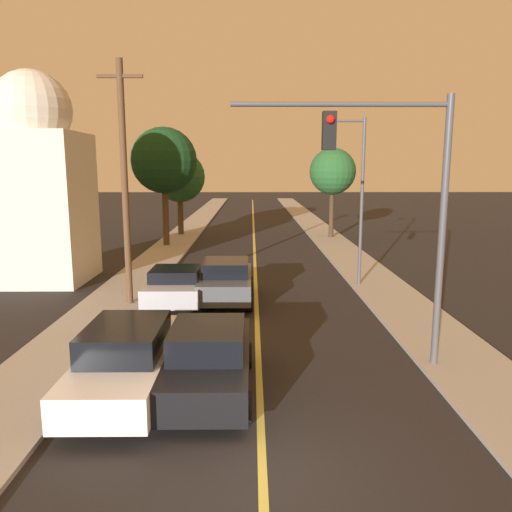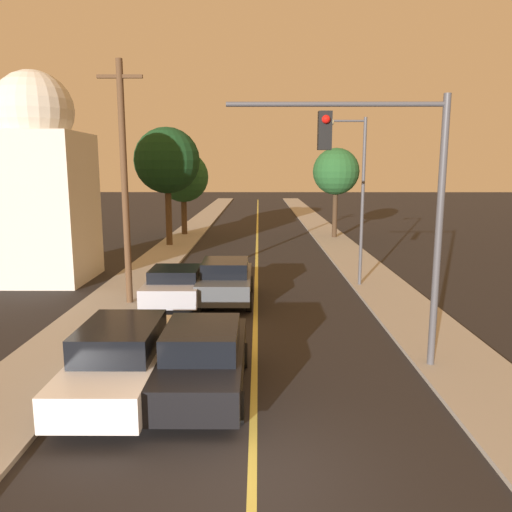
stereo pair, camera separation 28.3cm
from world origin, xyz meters
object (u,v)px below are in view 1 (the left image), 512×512
(streetlamp_right, at_px, (353,179))
(tree_left_far, at_px, (180,177))
(tree_left_near, at_px, (164,161))
(tree_right_near, at_px, (333,172))
(utility_pole_left, at_px, (125,181))
(car_outer_lane_front, at_px, (128,357))
(car_near_lane_second, at_px, (226,280))
(traffic_signal_mast, at_px, (397,186))
(car_outer_lane_second, at_px, (177,285))
(domed_building_left, at_px, (37,184))
(car_near_lane_front, at_px, (209,358))

(streetlamp_right, bearing_deg, tree_left_far, 120.01)
(tree_left_near, height_order, tree_right_near, tree_left_near)
(streetlamp_right, xyz_separation_m, tree_left_near, (-9.89, 11.36, 0.92))
(utility_pole_left, bearing_deg, car_outer_lane_front, -76.58)
(tree_left_near, bearing_deg, tree_right_near, 17.98)
(tree_left_near, height_order, tree_left_far, tree_left_near)
(car_near_lane_second, height_order, tree_left_near, tree_left_near)
(car_outer_lane_front, distance_m, traffic_signal_mast, 7.56)
(car_outer_lane_second, bearing_deg, car_outer_lane_front, -90.00)
(utility_pole_left, distance_m, tree_right_near, 20.85)
(car_outer_lane_second, distance_m, tree_right_near, 20.43)
(tree_left_near, bearing_deg, domed_building_left, -111.34)
(car_outer_lane_front, xyz_separation_m, tree_left_near, (-2.79, 21.74, 4.70))
(tree_left_far, bearing_deg, utility_pole_left, -87.59)
(car_outer_lane_second, xyz_separation_m, tree_left_near, (-2.79, 14.35, 4.77))
(car_outer_lane_front, distance_m, utility_pole_left, 8.50)
(car_near_lane_front, xyz_separation_m, utility_pole_left, (-3.59, 7.38, 3.83))
(traffic_signal_mast, bearing_deg, streetlamp_right, 85.27)
(tree_left_far, distance_m, tree_right_near, 11.38)
(domed_building_left, bearing_deg, traffic_signal_mast, -38.04)
(tree_left_far, distance_m, domed_building_left, 16.04)
(utility_pole_left, bearing_deg, car_outer_lane_second, 0.02)
(tree_left_near, distance_m, tree_left_far, 5.55)
(car_near_lane_second, height_order, car_outer_lane_second, car_near_lane_second)
(tree_left_near, bearing_deg, car_outer_lane_second, -79.00)
(utility_pole_left, bearing_deg, tree_left_far, 92.41)
(car_near_lane_second, distance_m, traffic_signal_mast, 8.78)
(car_near_lane_front, distance_m, utility_pole_left, 9.06)
(tree_left_near, bearing_deg, traffic_signal_mast, -65.74)
(streetlamp_right, bearing_deg, utility_pole_left, -161.35)
(car_outer_lane_front, xyz_separation_m, utility_pole_left, (-1.76, 7.39, 3.80))
(car_near_lane_front, distance_m, traffic_signal_mast, 6.12)
(streetlamp_right, bearing_deg, car_near_lane_front, -116.95)
(car_outer_lane_front, relative_size, utility_pole_left, 0.59)
(traffic_signal_mast, xyz_separation_m, streetlamp_right, (0.74, 8.95, -0.05))
(traffic_signal_mast, bearing_deg, domed_building_left, 141.96)
(car_near_lane_front, distance_m, tree_left_near, 22.72)
(car_near_lane_front, xyz_separation_m, car_outer_lane_front, (-1.83, -0.01, 0.03))
(utility_pole_left, xyz_separation_m, tree_right_near, (10.41, 18.06, 0.18))
(tree_left_near, xyz_separation_m, domed_building_left, (-3.93, -10.07, -1.13))
(car_outer_lane_front, relative_size, streetlamp_right, 0.73)
(tree_left_near, bearing_deg, tree_left_far, 87.94)
(car_outer_lane_second, relative_size, traffic_signal_mast, 0.59)
(car_near_lane_second, relative_size, traffic_signal_mast, 0.65)
(tree_left_near, xyz_separation_m, tree_left_far, (0.19, 5.43, -1.12))
(tree_right_near, xyz_separation_m, domed_building_left, (-15.37, -13.78, -0.41))
(traffic_signal_mast, relative_size, tree_right_near, 1.05)
(car_outer_lane_second, xyz_separation_m, utility_pole_left, (-1.76, -0.00, 3.87))
(car_outer_lane_second, xyz_separation_m, traffic_signal_mast, (6.36, -5.96, 3.90))
(car_outer_lane_second, relative_size, domed_building_left, 0.43)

